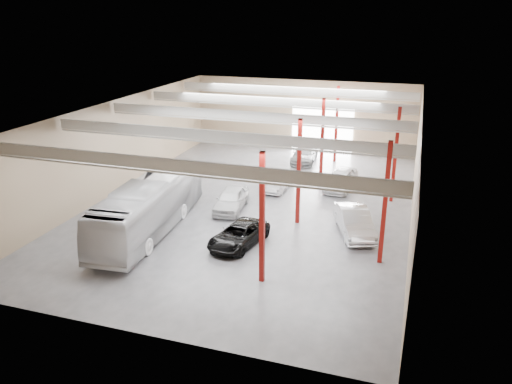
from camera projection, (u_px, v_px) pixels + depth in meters
The scene contains 8 objects.
depot_shell at pixel (256, 137), 34.83m from camera, with size 22.12×32.12×7.06m.
coach_bus at pixel (149, 206), 31.46m from camera, with size 2.82×12.05×3.36m, color silver.
black_sedan at pixel (239, 235), 29.84m from camera, with size 2.16×4.69×1.30m, color black.
car_row_a at pixel (231, 199), 35.15m from camera, with size 1.85×4.59×1.56m, color silver.
car_row_b at pixel (278, 181), 39.24m from camera, with size 1.47×4.21×1.39m, color silver.
car_row_c at pixel (305, 154), 46.30m from camera, with size 2.04×5.03×1.46m, color gray.
car_right_near at pixel (354, 221), 31.32m from camera, with size 1.76×5.04×1.66m, color silver.
car_right_far at pixel (341, 179), 39.22m from camera, with size 1.91×4.74×1.62m, color silver.
Camera 1 is at (10.54, -31.92, 13.33)m, focal length 35.00 mm.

